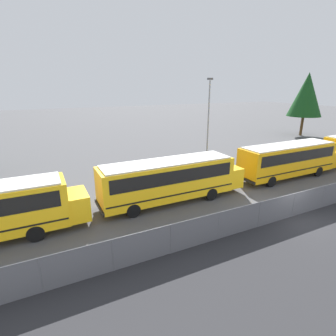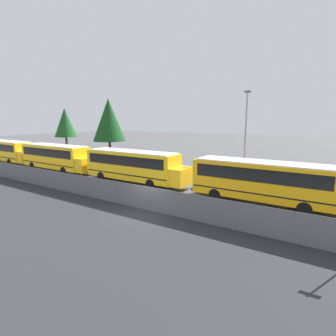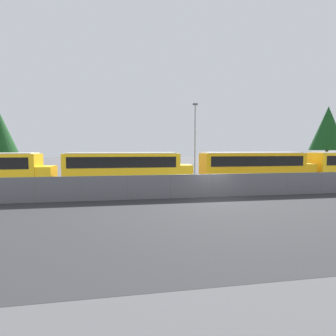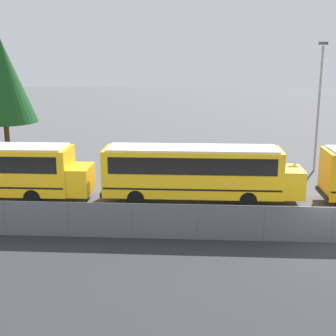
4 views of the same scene
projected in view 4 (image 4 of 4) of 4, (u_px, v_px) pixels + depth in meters
ground_plane at (331, 243)px, 21.17m from camera, size 200.00×200.00×0.00m
fence at (332, 225)px, 20.96m from camera, size 84.50×0.07×1.69m
school_bus_2 at (196, 170)px, 26.65m from camera, size 11.35×2.56×3.20m
light_pole at (319, 103)px, 33.05m from camera, size 0.60×0.24×9.13m
tree_2 at (2, 80)px, 39.58m from camera, size 5.57×5.57×9.81m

